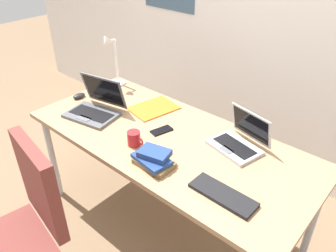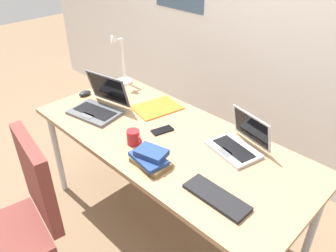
% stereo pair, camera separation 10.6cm
% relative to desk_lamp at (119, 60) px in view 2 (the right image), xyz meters
% --- Properties ---
extents(ground_plane, '(12.00, 12.00, 0.00)m').
position_rel_desk_lamp_xyz_m(ground_plane, '(0.80, -0.28, -0.94)').
color(ground_plane, '#7A6047').
extents(wall_back, '(6.00, 0.13, 2.60)m').
position_rel_desk_lamp_xyz_m(wall_back, '(0.80, 0.82, 0.36)').
color(wall_back, silver).
rests_on(wall_back, ground_plane).
extents(desk, '(1.80, 0.80, 0.74)m').
position_rel_desk_lamp_xyz_m(desk, '(0.80, -0.28, -0.25)').
color(desk, '#9E7A56').
rests_on(desk, ground_plane).
extents(desk_lamp, '(0.12, 0.18, 0.40)m').
position_rel_desk_lamp_xyz_m(desk_lamp, '(0.00, 0.00, 0.00)').
color(desk_lamp, white).
rests_on(desk_lamp, desk).
extents(laptop_near_lamp, '(0.33, 0.30, 0.21)m').
position_rel_desk_lamp_xyz_m(laptop_near_lamp, '(1.17, -0.08, -0.15)').
color(laptop_near_lamp, '#B7BABC').
rests_on(laptop_near_lamp, desk).
extents(laptop_near_mouse, '(0.38, 0.35, 0.24)m').
position_rel_desk_lamp_xyz_m(laptop_near_mouse, '(0.25, -0.38, -0.15)').
color(laptop_near_mouse, '#515459').
rests_on(laptop_near_mouse, desk).
extents(external_keyboard, '(0.33, 0.13, 0.02)m').
position_rel_desk_lamp_xyz_m(external_keyboard, '(1.33, -0.48, -0.19)').
color(external_keyboard, black).
rests_on(external_keyboard, desk).
extents(computer_mouse, '(0.06, 0.10, 0.03)m').
position_rel_desk_lamp_xyz_m(computer_mouse, '(-0.03, -0.32, -0.18)').
color(computer_mouse, black).
rests_on(computer_mouse, desk).
extents(cell_phone, '(0.10, 0.15, 0.01)m').
position_rel_desk_lamp_xyz_m(cell_phone, '(0.73, -0.25, -0.19)').
color(cell_phone, black).
rests_on(cell_phone, desk).
extents(book_stack, '(0.22, 0.17, 0.09)m').
position_rel_desk_lamp_xyz_m(book_stack, '(0.92, -0.53, -0.16)').
color(book_stack, brown).
rests_on(book_stack, desk).
extents(paper_folder_back_right, '(0.29, 0.35, 0.01)m').
position_rel_desk_lamp_xyz_m(paper_folder_back_right, '(0.49, -0.08, -0.19)').
color(paper_folder_back_right, orange).
rests_on(paper_folder_back_right, desk).
extents(coffee_mug, '(0.11, 0.08, 0.09)m').
position_rel_desk_lamp_xyz_m(coffee_mug, '(0.70, -0.46, -0.15)').
color(coffee_mug, '#B21E23').
rests_on(coffee_mug, desk).
extents(office_chair, '(0.52, 0.57, 0.97)m').
position_rel_desk_lamp_xyz_m(office_chair, '(0.56, -1.18, -0.54)').
color(office_chair, black).
rests_on(office_chair, ground_plane).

